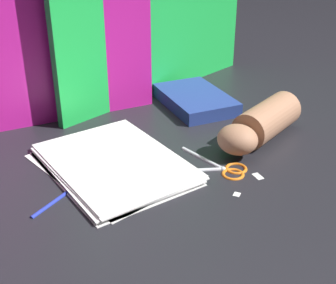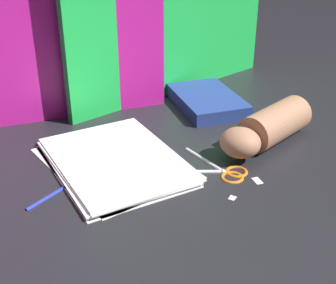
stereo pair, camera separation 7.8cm
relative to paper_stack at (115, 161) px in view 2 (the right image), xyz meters
The scene contains 10 objects.
ground_plane 0.14m from the paper_stack, 20.40° to the right, with size 6.00×6.00×0.00m, color black.
backdrop_panel_left 0.38m from the paper_stack, 103.04° to the left, with size 0.65×0.13×0.47m.
backdrop_panel_center 0.51m from the paper_stack, 42.70° to the left, with size 0.67×0.15×0.51m.
paper_stack is the anchor object (origin of this frame).
book_closed 0.38m from the paper_stack, 24.84° to the left, with size 0.19×0.26×0.03m.
scissors 0.22m from the paper_stack, 37.91° to the right, with size 0.16×0.17×0.01m.
hand_forearm 0.34m from the paper_stack, 15.43° to the right, with size 0.28×0.15×0.08m.
paper_scrap_near 0.26m from the paper_stack, 59.39° to the right, with size 0.02×0.02×0.00m.
paper_scrap_mid 0.29m from the paper_stack, 43.29° to the right, with size 0.02×0.03×0.00m.
pen 0.14m from the paper_stack, 164.19° to the right, with size 0.15×0.07×0.01m.
Camera 2 is at (-0.47, -0.73, 0.48)m, focal length 50.00 mm.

